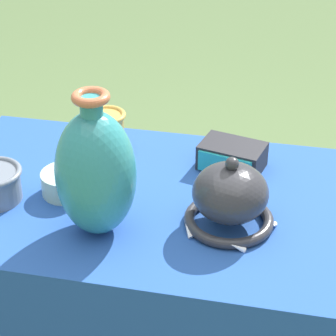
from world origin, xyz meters
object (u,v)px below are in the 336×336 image
Objects in this scene: vase_tall_bulbous at (96,172)px; vase_dome_bell at (230,198)px; mosaic_tile_box at (232,156)px; pot_squat_celadon at (66,183)px; cup_wide_ochre at (106,128)px.

vase_tall_bulbous reaches higher than vase_dome_bell.
mosaic_tile_box is 0.39m from pot_squat_celadon.
mosaic_tile_box is 1.65× the size of cup_wide_ochre.
vase_dome_bell is at bearing -70.79° from mosaic_tile_box.
pot_squat_celadon is (-0.36, 0.04, -0.04)m from vase_dome_bell.
cup_wide_ochre is at bearing -174.69° from mosaic_tile_box.
pot_squat_celadon is at bearing 173.31° from vase_dome_bell.
mosaic_tile_box is at bearing 95.87° from vase_dome_bell.
vase_dome_bell is 0.43m from cup_wide_ochre.
mosaic_tile_box is at bearing 27.77° from pot_squat_celadon.
cup_wide_ochre reaches higher than pot_squat_celadon.
mosaic_tile_box is (-0.02, 0.22, -0.03)m from vase_dome_bell.
vase_tall_bulbous reaches higher than mosaic_tile_box.
mosaic_tile_box is 1.49× the size of pot_squat_celadon.
cup_wide_ochre is at bearing 83.48° from pot_squat_celadon.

